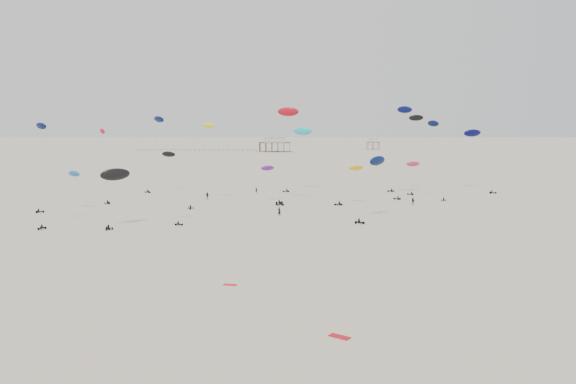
{
  "coord_description": "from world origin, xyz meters",
  "views": [
    {
      "loc": [
        0.52,
        -25.04,
        21.74
      ],
      "look_at": [
        0.0,
        88.0,
        7.0
      ],
      "focal_mm": 35.0,
      "sensor_mm": 36.0,
      "label": 1
    }
  ],
  "objects_px": {
    "pavilion_main": "(275,145)",
    "pavilion_small": "(373,144)",
    "rig_0": "(205,144)",
    "rig_4": "(157,133)",
    "spectator_0": "(279,216)",
    "rig_9": "(415,131)"
  },
  "relations": [
    {
      "from": "rig_4",
      "to": "spectator_0",
      "type": "bearing_deg",
      "value": 84.32
    },
    {
      "from": "rig_0",
      "to": "rig_4",
      "type": "distance_m",
      "value": 26.53
    },
    {
      "from": "pavilion_main",
      "to": "pavilion_small",
      "type": "relative_size",
      "value": 2.33
    },
    {
      "from": "pavilion_small",
      "to": "rig_9",
      "type": "bearing_deg",
      "value": -95.32
    },
    {
      "from": "rig_4",
      "to": "spectator_0",
      "type": "distance_m",
      "value": 57.87
    },
    {
      "from": "rig_0",
      "to": "rig_9",
      "type": "xyz_separation_m",
      "value": [
        60.0,
        24.59,
        2.95
      ]
    },
    {
      "from": "spectator_0",
      "to": "rig_9",
      "type": "bearing_deg",
      "value": -104.66
    },
    {
      "from": "rig_4",
      "to": "spectator_0",
      "type": "xyz_separation_m",
      "value": [
        36.89,
        -40.89,
        -17.77
      ]
    },
    {
      "from": "pavilion_small",
      "to": "spectator_0",
      "type": "relative_size",
      "value": 3.87
    },
    {
      "from": "pavilion_main",
      "to": "pavilion_small",
      "type": "xyz_separation_m",
      "value": [
        70.0,
        30.0,
        -0.74
      ]
    },
    {
      "from": "spectator_0",
      "to": "pavilion_small",
      "type": "bearing_deg",
      "value": -75.59
    },
    {
      "from": "pavilion_small",
      "to": "spectator_0",
      "type": "bearing_deg",
      "value": -102.49
    },
    {
      "from": "rig_4",
      "to": "rig_9",
      "type": "bearing_deg",
      "value": 135.56
    },
    {
      "from": "rig_9",
      "to": "rig_0",
      "type": "bearing_deg",
      "value": 133.19
    },
    {
      "from": "rig_0",
      "to": "pavilion_small",
      "type": "bearing_deg",
      "value": -111.59
    },
    {
      "from": "spectator_0",
      "to": "rig_4",
      "type": "bearing_deg",
      "value": -21.04
    },
    {
      "from": "pavilion_main",
      "to": "spectator_0",
      "type": "height_order",
      "value": "pavilion_main"
    },
    {
      "from": "rig_4",
      "to": "rig_0",
      "type": "bearing_deg",
      "value": 82.55
    },
    {
      "from": "pavilion_small",
      "to": "pavilion_main",
      "type": "bearing_deg",
      "value": -156.8
    },
    {
      "from": "pavilion_main",
      "to": "pavilion_small",
      "type": "distance_m",
      "value": 76.16
    },
    {
      "from": "rig_9",
      "to": "pavilion_main",
      "type": "bearing_deg",
      "value": 34.14
    },
    {
      "from": "rig_0",
      "to": "rig_4",
      "type": "bearing_deg",
      "value": -53.78
    }
  ]
}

